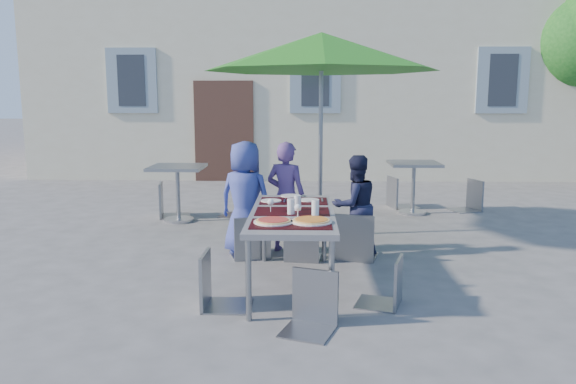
{
  "coord_description": "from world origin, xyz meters",
  "views": [
    {
      "loc": [
        -0.21,
        -4.87,
        1.83
      ],
      "look_at": [
        -0.4,
        1.31,
        0.79
      ],
      "focal_mm": 35.0,
      "sensor_mm": 36.0,
      "label": 1
    }
  ],
  "objects_px": {
    "child_2": "(355,205)",
    "bg_chair_l_0": "(167,179)",
    "bg_chair_r_0": "(242,179)",
    "dining_table": "(292,217)",
    "patio_umbrella": "(321,53)",
    "bg_chair_r_1": "(471,176)",
    "cafe_table_1": "(414,177)",
    "child_0": "(245,198)",
    "bg_chair_l_1": "(399,173)",
    "pizza_near_left": "(273,221)",
    "cafe_table_0": "(178,181)",
    "chair_3": "(216,247)",
    "chair_4": "(389,253)",
    "pizza_near_right": "(311,221)",
    "chair_1": "(302,215)",
    "chair_0": "(251,211)",
    "chair_5": "(312,267)",
    "chair_2": "(356,207)",
    "child_1": "(286,197)"
  },
  "relations": [
    {
      "from": "child_0",
      "to": "chair_0",
      "type": "height_order",
      "value": "child_0"
    },
    {
      "from": "chair_3",
      "to": "bg_chair_r_1",
      "type": "distance_m",
      "value": 5.63
    },
    {
      "from": "pizza_near_right",
      "to": "bg_chair_r_1",
      "type": "distance_m",
      "value": 5.09
    },
    {
      "from": "chair_5",
      "to": "bg_chair_l_1",
      "type": "height_order",
      "value": "bg_chair_l_1"
    },
    {
      "from": "patio_umbrella",
      "to": "bg_chair_l_1",
      "type": "xyz_separation_m",
      "value": [
        1.37,
        2.0,
        -1.82
      ]
    },
    {
      "from": "chair_2",
      "to": "cafe_table_0",
      "type": "xyz_separation_m",
      "value": [
        -2.47,
        1.95,
        -0.0
      ]
    },
    {
      "from": "bg_chair_l_0",
      "to": "bg_chair_l_1",
      "type": "height_order",
      "value": "bg_chair_l_0"
    },
    {
      "from": "chair_0",
      "to": "bg_chair_l_0",
      "type": "xyz_separation_m",
      "value": [
        -1.5,
        2.23,
        0.04
      ]
    },
    {
      "from": "chair_3",
      "to": "cafe_table_1",
      "type": "distance_m",
      "value": 4.83
    },
    {
      "from": "child_1",
      "to": "bg_chair_l_1",
      "type": "distance_m",
      "value": 3.34
    },
    {
      "from": "patio_umbrella",
      "to": "bg_chair_r_0",
      "type": "xyz_separation_m",
      "value": [
        -1.18,
        1.17,
        -1.81
      ]
    },
    {
      "from": "pizza_near_left",
      "to": "chair_2",
      "type": "bearing_deg",
      "value": 59.82
    },
    {
      "from": "child_2",
      "to": "bg_chair_r_0",
      "type": "bearing_deg",
      "value": -77.64
    },
    {
      "from": "child_1",
      "to": "chair_2",
      "type": "relative_size",
      "value": 1.29
    },
    {
      "from": "bg_chair_r_0",
      "to": "bg_chair_l_1",
      "type": "relative_size",
      "value": 1.02
    },
    {
      "from": "chair_1",
      "to": "bg_chair_r_0",
      "type": "distance_m",
      "value": 2.54
    },
    {
      "from": "child_0",
      "to": "chair_5",
      "type": "distance_m",
      "value": 2.3
    },
    {
      "from": "pizza_near_left",
      "to": "child_2",
      "type": "relative_size",
      "value": 0.29
    },
    {
      "from": "chair_0",
      "to": "patio_umbrella",
      "type": "bearing_deg",
      "value": 53.38
    },
    {
      "from": "dining_table",
      "to": "patio_umbrella",
      "type": "relative_size",
      "value": 0.61
    },
    {
      "from": "chair_5",
      "to": "patio_umbrella",
      "type": "bearing_deg",
      "value": 87.32
    },
    {
      "from": "pizza_near_left",
      "to": "cafe_table_1",
      "type": "distance_m",
      "value": 4.54
    },
    {
      "from": "chair_5",
      "to": "bg_chair_l_0",
      "type": "distance_m",
      "value": 4.75
    },
    {
      "from": "cafe_table_1",
      "to": "patio_umbrella",
      "type": "bearing_deg",
      "value": -135.75
    },
    {
      "from": "cafe_table_0",
      "to": "cafe_table_1",
      "type": "distance_m",
      "value": 3.68
    },
    {
      "from": "child_0",
      "to": "chair_2",
      "type": "relative_size",
      "value": 1.3
    },
    {
      "from": "child_1",
      "to": "cafe_table_0",
      "type": "height_order",
      "value": "child_1"
    },
    {
      "from": "cafe_table_1",
      "to": "chair_4",
      "type": "bearing_deg",
      "value": -103.56
    },
    {
      "from": "bg_chair_l_0",
      "to": "bg_chair_r_1",
      "type": "bearing_deg",
      "value": 7.68
    },
    {
      "from": "pizza_near_right",
      "to": "child_1",
      "type": "bearing_deg",
      "value": 99.09
    },
    {
      "from": "pizza_near_right",
      "to": "chair_2",
      "type": "distance_m",
      "value": 1.53
    },
    {
      "from": "chair_2",
      "to": "chair_4",
      "type": "height_order",
      "value": "chair_2"
    },
    {
      "from": "child_2",
      "to": "chair_3",
      "type": "xyz_separation_m",
      "value": [
        -1.36,
        -1.73,
        -0.05
      ]
    },
    {
      "from": "dining_table",
      "to": "chair_1",
      "type": "distance_m",
      "value": 0.92
    },
    {
      "from": "child_2",
      "to": "chair_5",
      "type": "xyz_separation_m",
      "value": [
        -0.53,
        -2.18,
        -0.08
      ]
    },
    {
      "from": "chair_0",
      "to": "chair_4",
      "type": "height_order",
      "value": "chair_0"
    },
    {
      "from": "child_1",
      "to": "bg_chair_r_0",
      "type": "bearing_deg",
      "value": -49.21
    },
    {
      "from": "pizza_near_right",
      "to": "bg_chair_r_1",
      "type": "bearing_deg",
      "value": 58.69
    },
    {
      "from": "dining_table",
      "to": "child_0",
      "type": "relative_size",
      "value": 1.38
    },
    {
      "from": "child_0",
      "to": "chair_5",
      "type": "height_order",
      "value": "child_0"
    },
    {
      "from": "child_0",
      "to": "bg_chair_l_1",
      "type": "xyz_separation_m",
      "value": [
        2.27,
        2.94,
        -0.09
      ]
    },
    {
      "from": "child_2",
      "to": "chair_1",
      "type": "bearing_deg",
      "value": -0.16
    },
    {
      "from": "chair_3",
      "to": "chair_4",
      "type": "relative_size",
      "value": 1.11
    },
    {
      "from": "bg_chair_r_1",
      "to": "cafe_table_1",
      "type": "bearing_deg",
      "value": -163.36
    },
    {
      "from": "cafe_table_1",
      "to": "bg_chair_l_1",
      "type": "height_order",
      "value": "bg_chair_l_1"
    },
    {
      "from": "patio_umbrella",
      "to": "cafe_table_0",
      "type": "relative_size",
      "value": 3.64
    },
    {
      "from": "child_2",
      "to": "bg_chair_l_0",
      "type": "distance_m",
      "value": 3.39
    },
    {
      "from": "child_0",
      "to": "chair_4",
      "type": "height_order",
      "value": "child_0"
    },
    {
      "from": "pizza_near_left",
      "to": "bg_chair_l_1",
      "type": "distance_m",
      "value": 4.96
    },
    {
      "from": "child_0",
      "to": "child_2",
      "type": "height_order",
      "value": "child_0"
    }
  ]
}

